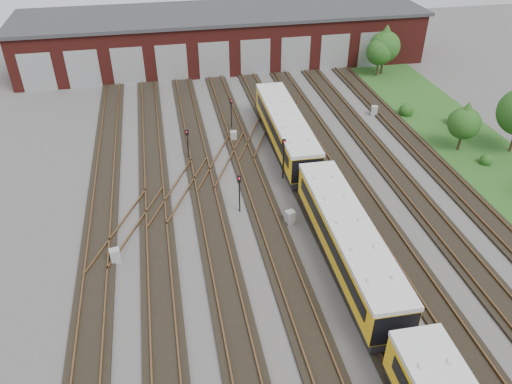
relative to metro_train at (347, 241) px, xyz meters
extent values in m
plane|color=#474542|center=(-2.00, 0.66, -1.91)|extent=(120.00, 120.00, 0.00)
cube|color=black|center=(-16.00, 0.66, -1.82)|extent=(2.40, 70.00, 0.18)
cube|color=brown|center=(-16.72, 0.66, -1.65)|extent=(0.10, 70.00, 0.15)
cube|color=brown|center=(-15.28, 0.66, -1.65)|extent=(0.10, 70.00, 0.15)
cube|color=black|center=(-12.00, 0.66, -1.82)|extent=(2.40, 70.00, 0.18)
cube|color=brown|center=(-12.72, 0.66, -1.65)|extent=(0.10, 70.00, 0.15)
cube|color=brown|center=(-11.28, 0.66, -1.65)|extent=(0.10, 70.00, 0.15)
cube|color=black|center=(-8.00, 0.66, -1.82)|extent=(2.40, 70.00, 0.18)
cube|color=brown|center=(-8.72, 0.66, -1.65)|extent=(0.10, 70.00, 0.15)
cube|color=brown|center=(-7.28, 0.66, -1.65)|extent=(0.10, 70.00, 0.15)
cube|color=black|center=(-4.00, 0.66, -1.82)|extent=(2.40, 70.00, 0.18)
cube|color=brown|center=(-4.72, 0.66, -1.65)|extent=(0.10, 70.00, 0.15)
cube|color=brown|center=(-3.28, 0.66, -1.65)|extent=(0.10, 70.00, 0.15)
cube|color=black|center=(0.00, 0.66, -1.82)|extent=(2.40, 70.00, 0.18)
cube|color=brown|center=(-0.72, 0.66, -1.65)|extent=(0.10, 70.00, 0.15)
cube|color=brown|center=(0.72, 0.66, -1.65)|extent=(0.10, 70.00, 0.15)
cube|color=black|center=(4.00, 0.66, -1.82)|extent=(2.40, 70.00, 0.18)
cube|color=brown|center=(3.28, 0.66, -1.65)|extent=(0.10, 70.00, 0.15)
cube|color=brown|center=(4.72, 0.66, -1.65)|extent=(0.10, 70.00, 0.15)
cube|color=black|center=(8.00, 0.66, -1.82)|extent=(2.40, 70.00, 0.18)
cube|color=brown|center=(7.28, 0.66, -1.65)|extent=(0.10, 70.00, 0.15)
cube|color=brown|center=(8.72, 0.66, -1.65)|extent=(0.10, 70.00, 0.15)
cube|color=black|center=(12.00, 0.66, -1.82)|extent=(2.40, 70.00, 0.18)
cube|color=brown|center=(11.28, 0.66, -1.65)|extent=(0.10, 70.00, 0.15)
cube|color=brown|center=(12.72, 0.66, -1.65)|extent=(0.10, 70.00, 0.15)
cube|color=brown|center=(-10.00, 10.66, -1.65)|extent=(5.40, 9.62, 0.15)
cube|color=brown|center=(-6.00, 14.66, -1.65)|extent=(5.40, 9.62, 0.15)
cube|color=brown|center=(-2.00, 18.66, -1.65)|extent=(5.40, 9.62, 0.15)
cube|color=brown|center=(-14.00, 6.66, -1.65)|extent=(5.40, 9.62, 0.15)
cube|color=brown|center=(2.00, 22.66, -1.65)|extent=(5.40, 9.62, 0.15)
cube|color=#511814|center=(-2.00, 40.66, 1.09)|extent=(50.00, 12.00, 6.00)
cube|color=#313134|center=(-2.00, 40.66, 4.24)|extent=(51.00, 12.50, 0.40)
cube|color=#919496|center=(-24.00, 34.64, 0.29)|extent=(3.60, 0.12, 4.40)
cube|color=#919496|center=(-19.00, 34.64, 0.29)|extent=(3.60, 0.12, 4.40)
cube|color=#919496|center=(-14.00, 34.64, 0.29)|extent=(3.60, 0.12, 4.40)
cube|color=#919496|center=(-9.00, 34.64, 0.29)|extent=(3.60, 0.12, 4.40)
cube|color=#919496|center=(-4.00, 34.64, 0.29)|extent=(3.60, 0.12, 4.40)
cube|color=#919496|center=(1.00, 34.64, 0.29)|extent=(3.60, 0.12, 4.40)
cube|color=#919496|center=(6.00, 34.64, 0.29)|extent=(3.60, 0.12, 4.40)
cube|color=#919496|center=(11.00, 34.64, 0.29)|extent=(3.60, 0.12, 4.40)
cube|color=#919496|center=(16.00, 34.64, 0.29)|extent=(3.60, 0.12, 4.40)
cube|color=#234D19|center=(17.00, 10.66, -1.88)|extent=(8.00, 55.00, 0.05)
cube|color=black|center=(0.00, 0.00, -1.28)|extent=(2.59, 14.96, 0.60)
cube|color=yellow|center=(0.00, 0.00, 0.11)|extent=(2.88, 14.96, 2.19)
cube|color=silver|center=(0.00, 0.00, 1.35)|extent=(2.98, 14.97, 0.30)
cube|color=black|center=(-1.31, 0.03, 0.36)|extent=(0.32, 13.12, 0.85)
cube|color=black|center=(1.31, -0.03, 0.36)|extent=(0.32, 13.12, 0.85)
cube|color=black|center=(0.00, 16.00, -1.28)|extent=(2.59, 14.96, 0.60)
cube|color=yellow|center=(0.00, 16.00, 0.11)|extent=(2.88, 14.96, 2.19)
cube|color=silver|center=(0.00, 16.00, 1.35)|extent=(2.98, 14.97, 0.30)
cube|color=black|center=(-1.31, 16.03, 0.36)|extent=(0.32, 13.12, 0.85)
cube|color=black|center=(1.31, 15.97, 0.36)|extent=(0.32, 13.12, 0.85)
cylinder|color=black|center=(-5.78, 7.09, -0.59)|extent=(0.11, 0.11, 2.63)
cube|color=black|center=(-5.78, 7.09, 0.99)|extent=(0.28, 0.19, 0.53)
sphere|color=red|center=(-5.78, 6.99, 1.09)|extent=(0.13, 0.13, 0.13)
cylinder|color=black|center=(-8.83, 15.77, -0.74)|extent=(0.10, 0.10, 2.35)
cube|color=black|center=(-8.83, 15.77, 0.69)|extent=(0.30, 0.24, 0.51)
sphere|color=red|center=(-8.83, 15.66, 0.79)|extent=(0.12, 0.12, 0.12)
cylinder|color=black|center=(-4.18, 20.85, -0.59)|extent=(0.10, 0.10, 2.64)
cube|color=black|center=(-4.18, 20.85, 0.98)|extent=(0.28, 0.22, 0.49)
sphere|color=red|center=(-4.18, 20.75, 1.07)|extent=(0.12, 0.12, 0.12)
cylinder|color=black|center=(-1.45, 11.03, -0.37)|extent=(0.11, 0.11, 3.07)
cube|color=black|center=(-1.45, 11.03, 1.45)|extent=(0.29, 0.18, 0.57)
sphere|color=red|center=(-1.45, 10.92, 1.57)|extent=(0.14, 0.14, 0.14)
cube|color=#999B9E|center=(-14.77, 3.09, -1.37)|extent=(0.73, 0.65, 1.07)
cube|color=#999B9E|center=(-4.39, 18.39, -1.42)|extent=(0.61, 0.51, 0.97)
cube|color=#999B9E|center=(-2.46, 4.88, -1.37)|extent=(0.78, 0.71, 1.09)
cube|color=#999B9E|center=(0.39, 19.64, -1.48)|extent=(0.56, 0.48, 0.86)
cube|color=#999B9E|center=(10.77, 20.98, -1.40)|extent=(0.74, 0.67, 1.02)
cylinder|color=#332717|center=(15.48, 31.49, -1.09)|extent=(0.22, 0.22, 1.63)
sphere|color=#1A4313|center=(15.48, 31.49, 1.09)|extent=(3.18, 3.18, 3.18)
cone|color=#1A4313|center=(15.48, 31.49, 2.22)|extent=(2.72, 2.72, 2.27)
cylinder|color=#332717|center=(16.25, 31.90, -0.97)|extent=(0.27, 0.27, 1.88)
sphere|color=#1A4313|center=(16.25, 31.90, 1.54)|extent=(3.65, 3.65, 3.65)
cone|color=#1A4313|center=(16.25, 31.90, 2.84)|extent=(3.13, 3.13, 2.61)
cylinder|color=#332717|center=(15.41, 12.49, -1.17)|extent=(0.23, 0.23, 1.47)
sphere|color=#1A4313|center=(15.41, 12.49, 0.79)|extent=(2.87, 2.87, 2.87)
cone|color=#1A4313|center=(15.41, 12.49, 1.82)|extent=(2.46, 2.46, 2.05)
sphere|color=#1A4313|center=(16.44, 9.73, -1.38)|extent=(1.07, 1.07, 1.07)
sphere|color=#1A4313|center=(14.06, 20.44, -1.17)|extent=(1.49, 1.49, 1.49)
sphere|color=#1A4313|center=(17.95, 17.31, -1.07)|extent=(1.67, 1.67, 1.67)
camera|label=1|loc=(-10.65, -23.03, 20.37)|focal=35.00mm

